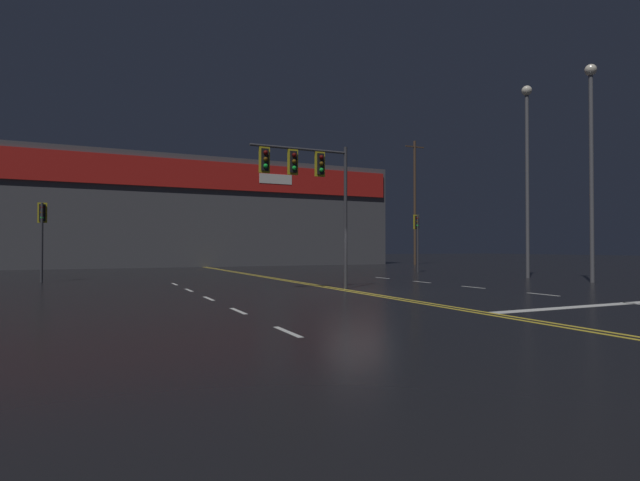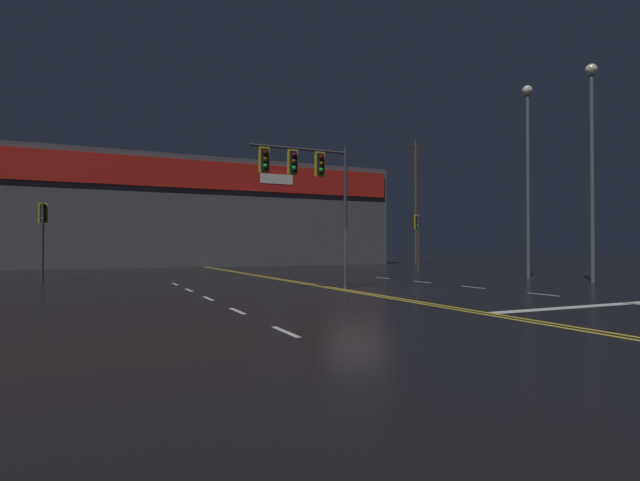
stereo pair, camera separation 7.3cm
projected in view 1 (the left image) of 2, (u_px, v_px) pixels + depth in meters
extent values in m
plane|color=black|center=(358.00, 292.00, 18.81)|extent=(200.00, 200.00, 0.00)
cube|color=gold|center=(354.00, 292.00, 18.75)|extent=(0.12, 60.00, 0.01)
cube|color=gold|center=(361.00, 292.00, 18.88)|extent=(0.12, 60.00, 0.01)
cube|color=silver|center=(288.00, 332.00, 9.92)|extent=(0.12, 1.40, 0.01)
cube|color=silver|center=(238.00, 311.00, 13.18)|extent=(0.12, 1.40, 0.01)
cube|color=silver|center=(209.00, 298.00, 16.45)|extent=(0.12, 1.40, 0.01)
cube|color=silver|center=(189.00, 290.00, 19.71)|extent=(0.12, 1.40, 0.01)
cube|color=silver|center=(175.00, 284.00, 22.98)|extent=(0.12, 1.40, 0.01)
cube|color=silver|center=(543.00, 294.00, 17.91)|extent=(0.12, 1.40, 0.01)
cube|color=silver|center=(473.00, 287.00, 21.18)|extent=(0.12, 1.40, 0.01)
cube|color=silver|center=(422.00, 282.00, 24.44)|extent=(0.12, 1.40, 0.01)
cube|color=silver|center=(383.00, 278.00, 27.71)|extent=(0.12, 1.40, 0.01)
cube|color=silver|center=(629.00, 303.00, 15.06)|extent=(10.79, 0.40, 0.01)
cylinder|color=#38383D|center=(346.00, 218.00, 20.38)|extent=(0.14, 0.14, 5.81)
cylinder|color=#38383D|center=(300.00, 149.00, 19.56)|extent=(4.07, 0.10, 0.10)
cube|color=black|center=(320.00, 164.00, 19.92)|extent=(0.28, 0.24, 0.84)
cube|color=gold|center=(320.00, 164.00, 19.92)|extent=(0.42, 0.08, 0.99)
sphere|color=#500705|center=(321.00, 157.00, 19.78)|extent=(0.17, 0.17, 0.17)
sphere|color=#543707|center=(321.00, 164.00, 19.78)|extent=(0.17, 0.17, 0.17)
sphere|color=green|center=(321.00, 170.00, 19.77)|extent=(0.17, 0.17, 0.17)
cube|color=black|center=(293.00, 162.00, 19.43)|extent=(0.28, 0.24, 0.84)
cube|color=gold|center=(293.00, 162.00, 19.43)|extent=(0.42, 0.08, 0.99)
sphere|color=#500705|center=(294.00, 155.00, 19.29)|extent=(0.17, 0.17, 0.17)
sphere|color=#543707|center=(294.00, 161.00, 19.29)|extent=(0.17, 0.17, 0.17)
sphere|color=green|center=(294.00, 168.00, 19.28)|extent=(0.17, 0.17, 0.17)
cube|color=black|center=(264.00, 160.00, 18.94)|extent=(0.28, 0.24, 0.84)
cube|color=gold|center=(264.00, 160.00, 18.94)|extent=(0.42, 0.08, 0.99)
sphere|color=#500705|center=(266.00, 153.00, 18.80)|extent=(0.17, 0.17, 0.17)
sphere|color=#543707|center=(266.00, 159.00, 18.80)|extent=(0.17, 0.17, 0.17)
sphere|color=green|center=(266.00, 166.00, 18.79)|extent=(0.17, 0.17, 0.17)
cylinder|color=#38383D|center=(418.00, 244.00, 34.22)|extent=(0.13, 0.13, 3.94)
cube|color=black|center=(416.00, 222.00, 34.41)|extent=(0.28, 0.24, 0.84)
cube|color=gold|center=(416.00, 222.00, 34.41)|extent=(0.42, 0.08, 0.99)
sphere|color=#500705|center=(418.00, 218.00, 34.27)|extent=(0.17, 0.17, 0.17)
sphere|color=#543707|center=(418.00, 222.00, 34.27)|extent=(0.17, 0.17, 0.17)
sphere|color=green|center=(418.00, 226.00, 34.26)|extent=(0.17, 0.17, 0.17)
cylinder|color=#38383D|center=(42.00, 243.00, 24.28)|extent=(0.13, 0.13, 3.87)
cube|color=black|center=(42.00, 213.00, 24.46)|extent=(0.28, 0.24, 0.84)
cube|color=gold|center=(42.00, 213.00, 24.46)|extent=(0.42, 0.08, 0.99)
sphere|color=#500705|center=(42.00, 207.00, 24.32)|extent=(0.17, 0.17, 0.17)
sphere|color=#543707|center=(42.00, 213.00, 24.32)|extent=(0.17, 0.17, 0.17)
sphere|color=green|center=(42.00, 218.00, 24.31)|extent=(0.17, 0.17, 0.17)
cylinder|color=#59595E|center=(591.00, 178.00, 24.21)|extent=(0.20, 0.20, 10.18)
sphere|color=silver|center=(591.00, 70.00, 24.28)|extent=(0.56, 0.56, 0.56)
cylinder|color=#59595E|center=(527.00, 186.00, 27.82)|extent=(0.20, 0.20, 10.32)
sphere|color=silver|center=(527.00, 91.00, 27.90)|extent=(0.56, 0.56, 0.56)
cube|color=#4C4C51|center=(194.00, 215.00, 48.30)|extent=(37.28, 10.00, 9.81)
cube|color=red|center=(205.00, 175.00, 43.72)|extent=(36.53, 0.20, 2.45)
cube|color=white|center=(276.00, 179.00, 46.42)|extent=(3.20, 0.16, 0.90)
cylinder|color=#4C3828|center=(415.00, 203.00, 50.20)|extent=(0.26, 0.26, 12.48)
cube|color=#4C3828|center=(415.00, 147.00, 50.28)|extent=(2.20, 0.12, 0.12)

